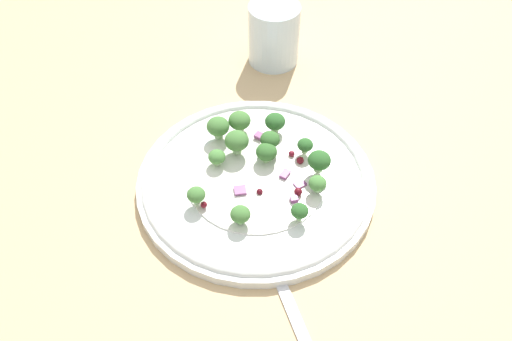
{
  "coord_description": "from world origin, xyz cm",
  "views": [
    {
      "loc": [
        13.46,
        42.39,
        50.58
      ],
      "look_at": [
        1.2,
        0.9,
        2.7
      ],
      "focal_mm": 38.86,
      "sensor_mm": 36.0,
      "label": 1
    }
  ],
  "objects_px": {
    "broccoli_floret_1": "(275,122)",
    "fork": "(296,320)",
    "broccoli_floret_0": "(240,121)",
    "water_glass": "(274,34)",
    "plate": "(256,181)",
    "broccoli_floret_2": "(240,215)"
  },
  "relations": [
    {
      "from": "plate",
      "to": "water_glass",
      "type": "height_order",
      "value": "water_glass"
    },
    {
      "from": "broccoli_floret_0",
      "to": "broccoli_floret_2",
      "type": "relative_size",
      "value": 1.27
    },
    {
      "from": "plate",
      "to": "broccoli_floret_0",
      "type": "xyz_separation_m",
      "value": [
        -0.0,
        -0.08,
        0.02
      ]
    },
    {
      "from": "broccoli_floret_0",
      "to": "water_glass",
      "type": "relative_size",
      "value": 0.32
    },
    {
      "from": "fork",
      "to": "water_glass",
      "type": "height_order",
      "value": "water_glass"
    },
    {
      "from": "broccoli_floret_1",
      "to": "broccoli_floret_2",
      "type": "height_order",
      "value": "broccoli_floret_1"
    },
    {
      "from": "broccoli_floret_0",
      "to": "broccoli_floret_2",
      "type": "xyz_separation_m",
      "value": [
        0.04,
        0.14,
        -0.0
      ]
    },
    {
      "from": "plate",
      "to": "broccoli_floret_0",
      "type": "relative_size",
      "value": 9.93
    },
    {
      "from": "broccoli_floret_0",
      "to": "broccoli_floret_2",
      "type": "bearing_deg",
      "value": 75.01
    },
    {
      "from": "broccoli_floret_1",
      "to": "water_glass",
      "type": "bearing_deg",
      "value": -107.06
    },
    {
      "from": "plate",
      "to": "fork",
      "type": "height_order",
      "value": "plate"
    },
    {
      "from": "broccoli_floret_2",
      "to": "fork",
      "type": "relative_size",
      "value": 0.12
    },
    {
      "from": "broccoli_floret_1",
      "to": "fork",
      "type": "xyz_separation_m",
      "value": [
        0.06,
        0.25,
        -0.03
      ]
    },
    {
      "from": "broccoli_floret_0",
      "to": "water_glass",
      "type": "height_order",
      "value": "water_glass"
    },
    {
      "from": "plate",
      "to": "broccoli_floret_0",
      "type": "bearing_deg",
      "value": -92.02
    },
    {
      "from": "broccoli_floret_1",
      "to": "broccoli_floret_2",
      "type": "relative_size",
      "value": 1.16
    },
    {
      "from": "broccoli_floret_1",
      "to": "broccoli_floret_2",
      "type": "bearing_deg",
      "value": 57.74
    },
    {
      "from": "water_glass",
      "to": "fork",
      "type": "bearing_deg",
      "value": 75.39
    },
    {
      "from": "broccoli_floret_1",
      "to": "fork",
      "type": "height_order",
      "value": "broccoli_floret_1"
    },
    {
      "from": "broccoli_floret_0",
      "to": "water_glass",
      "type": "distance_m",
      "value": 0.18
    },
    {
      "from": "plate",
      "to": "water_glass",
      "type": "relative_size",
      "value": 3.18
    },
    {
      "from": "water_glass",
      "to": "broccoli_floret_1",
      "type": "bearing_deg",
      "value": 72.94
    }
  ]
}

